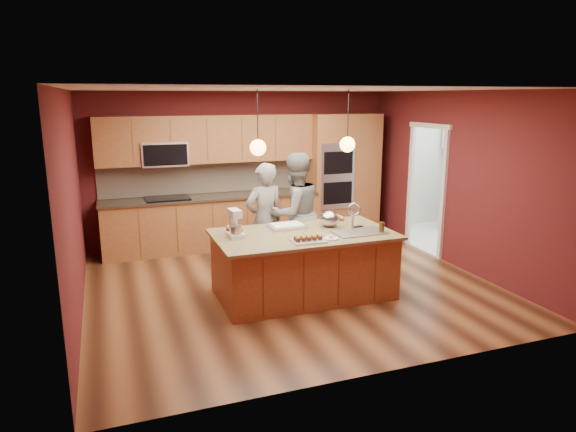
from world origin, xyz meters
name	(u,v)px	position (x,y,z in m)	size (l,w,h in m)	color
floor	(291,285)	(0.00, 0.00, 0.00)	(5.50, 5.50, 0.00)	#412313
ceiling	(291,89)	(0.00, 0.00, 2.70)	(5.50, 5.50, 0.00)	silver
wall_back	(243,168)	(0.00, 2.50, 1.35)	(5.50, 5.50, 0.00)	#521719
wall_front	(386,239)	(0.00, -2.50, 1.35)	(5.50, 5.50, 0.00)	#521719
wall_left	(72,206)	(-2.75, 0.00, 1.35)	(5.00, 5.00, 0.00)	#521719
wall_right	(459,181)	(2.75, 0.00, 1.35)	(5.00, 5.00, 0.00)	#521719
cabinet_run	(209,193)	(-0.68, 2.25, 0.98)	(3.74, 0.64, 2.30)	#954E24
oven_column	(343,176)	(1.85, 2.19, 1.15)	(1.30, 0.62, 2.30)	#954E24
doorway_trim	(426,191)	(2.73, 0.80, 1.05)	(0.08, 1.11, 2.20)	white
laundry_room	(492,133)	(4.35, 1.20, 1.95)	(2.60, 2.70, 2.70)	silver
pendant_left	(258,147)	(-0.57, -0.37, 2.00)	(0.20, 0.20, 0.80)	black
pendant_right	(347,144)	(0.64, -0.37, 2.00)	(0.20, 0.20, 0.80)	black
island	(304,263)	(0.05, -0.38, 0.44)	(2.34, 1.31, 1.24)	#954E24
person_left	(265,220)	(-0.21, 0.54, 0.84)	(0.62, 0.40, 1.69)	black
person_right	(295,214)	(0.26, 0.54, 0.91)	(0.88, 0.69, 1.82)	gray
stand_mixer	(235,225)	(-0.86, -0.27, 1.02)	(0.21, 0.28, 0.36)	white
sheet_cake	(287,226)	(-0.07, -0.03, 0.88)	(0.50, 0.38, 0.05)	white
cooling_rack	(308,240)	(-0.06, -0.76, 0.87)	(0.43, 0.30, 0.02)	silver
mixing_bowl	(330,219)	(0.50, -0.18, 0.97)	(0.27, 0.27, 0.23)	#ADAFB4
plate	(331,238)	(0.26, -0.76, 0.87)	(0.18, 0.18, 0.01)	silver
tumbler	(382,227)	(1.02, -0.69, 0.93)	(0.07, 0.07, 0.14)	#3A240B
phone	(358,227)	(0.86, -0.33, 0.87)	(0.13, 0.07, 0.01)	black
cupcakes_left	(234,228)	(-0.79, 0.05, 0.89)	(0.21, 0.21, 0.06)	gold
cupcakes_rack	(308,237)	(-0.06, -0.76, 0.91)	(0.37, 0.15, 0.07)	gold
cupcakes_right	(332,218)	(0.70, 0.16, 0.89)	(0.28, 0.28, 0.06)	gold
washer	(491,219)	(4.17, 0.81, 0.44)	(0.55, 0.57, 0.89)	white
dryer	(464,208)	(4.18, 1.59, 0.49)	(0.61, 0.63, 0.98)	white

